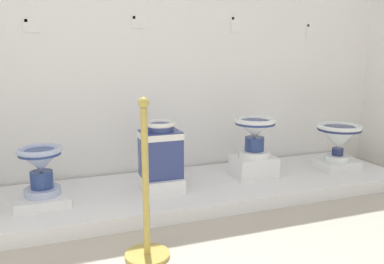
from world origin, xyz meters
name	(u,v)px	position (x,y,z in m)	size (l,w,h in m)	color
wall_back	(187,29)	(2.13, 3.02, 1.42)	(4.45, 0.06, 2.84)	white
display_platform	(208,188)	(2.13, 2.47, 0.05)	(3.55, 1.00, 0.11)	white
plinth_block_leftmost	(43,199)	(0.79, 2.45, 0.14)	(0.39, 0.36, 0.06)	white
antique_toilet_leftmost	(41,164)	(0.79, 2.45, 0.40)	(0.32, 0.32, 0.36)	#ABB8DC
plinth_block_broad_patterned	(161,183)	(1.69, 2.42, 0.16)	(0.32, 0.34, 0.12)	white
antique_toilet_broad_patterned	(160,148)	(1.69, 2.42, 0.46)	(0.32, 0.26, 0.45)	navy
plinth_block_tall_cobalt	(254,166)	(2.58, 2.49, 0.20)	(0.38, 0.28, 0.18)	white
antique_toilet_tall_cobalt	(255,131)	(2.58, 2.49, 0.52)	(0.37, 0.37, 0.35)	white
plinth_block_slender_white	(337,164)	(3.45, 2.41, 0.15)	(0.37, 0.29, 0.08)	white
antique_toilet_slender_white	(339,136)	(3.45, 2.41, 0.43)	(0.42, 0.42, 0.35)	white
info_placard_first	(32,25)	(0.79, 2.98, 1.43)	(0.13, 0.01, 0.11)	white
info_placard_second	(139,22)	(1.67, 2.98, 1.47)	(0.14, 0.01, 0.12)	white
info_placard_third	(236,23)	(2.62, 2.98, 1.48)	(0.10, 0.01, 0.16)	white
info_placard_fourth	(311,30)	(3.48, 2.98, 1.43)	(0.10, 0.01, 0.16)	white
stanchion_post_near_left	(146,215)	(1.37, 1.60, 0.27)	(0.27, 0.27, 0.97)	#B29A44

